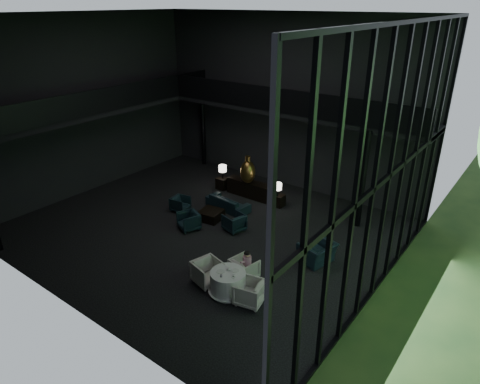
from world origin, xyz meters
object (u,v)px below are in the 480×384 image
Objects in this scene: side_table_left at (223,183)px; coffee_table at (211,215)px; console at (250,189)px; window_armchair at (317,249)px; table_lamp_right at (278,187)px; lounge_armchair_west at (180,204)px; bronze_urn at (248,172)px; dining_chair_west at (208,270)px; child at (247,259)px; lounge_armchair_south at (189,220)px; side_table_right at (278,200)px; table_lamp_left at (223,169)px; sofa at (228,201)px; dining_table at (228,284)px; dining_chair_east at (249,290)px; dining_chair_north at (244,267)px; lounge_armchair_east at (234,221)px.

side_table_left reaches higher than coffee_table.
window_armchair is (5.07, -3.05, 0.16)m from console.
lounge_armchair_west is (-3.15, -2.85, -0.63)m from table_lamp_right.
dining_chair_west is (2.82, -6.07, -0.82)m from bronze_urn.
console is at bearing -55.19° from child.
window_armchair is 1.98× the size of child.
lounge_armchair_south reaches higher than coffee_table.
side_table_right is 0.54× the size of dining_chair_west.
lounge_armchair_south is (-1.74, -3.83, -0.57)m from table_lamp_right.
bronze_urn is 2.46× the size of side_table_right.
window_armchair is at bearing 34.01° from lounge_armchair_south.
lounge_armchair_south is 1.29× the size of child.
side_table_left is at bearing 50.24° from dining_chair_west.
side_table_right is (3.20, -0.01, -0.75)m from table_lamp_left.
table_lamp_right reaches higher than lounge_armchair_west.
sofa is 2.26× the size of coffee_table.
table_lamp_right is 0.49× the size of dining_table.
table_lamp_right is at bearing -166.84° from dining_chair_east.
lounge_armchair_south is (-0.14, -4.01, 0.02)m from console.
bronze_urn is 5.87m from window_armchair.
lounge_armchair_south is (-0.14, -3.81, -0.91)m from bronze_urn.
dining_table is at bearing -130.92° from lounge_armchair_west.
lounge_armchair_south reaches higher than console.
bronze_urn is at bearing -105.60° from window_armchair.
dining_chair_west is 1.31m from child.
side_table_left is 0.74m from table_lamp_left.
dining_chair_north is 1.29m from dining_chair_east.
table_lamp_left is (0.00, 0.02, 0.74)m from side_table_left.
side_table_left is at bearing -179.84° from side_table_right.
dining_chair_west is (2.80, -3.42, 0.29)m from coffee_table.
table_lamp_right reaches higher than dining_chair_east.
sofa reaches higher than side_table_right.
side_table_right is 0.59× the size of coffee_table.
console reaches higher than dining_table.
lounge_armchair_west is at bearing 168.87° from lounge_armchair_south.
table_lamp_right is at bearing -115.84° from window_armchair.
side_table_left is at bearing -8.09° from lounge_armchair_west.
dining_chair_east is (6.09, -6.24, -0.57)m from table_lamp_left.
lounge_armchair_east is 3.24m from dining_chair_north.
side_table_right is at bearing -130.54° from sofa.
table_lamp_left is 8.74m from dining_chair_east.
side_table_right is at bearing -167.28° from dining_chair_east.
table_lamp_right is at bearing -56.90° from lounge_armchair_west.
dining_chair_east is at bearing -0.35° from dining_table.
table_lamp_left is at bearing -119.80° from lounge_armchair_east.
table_lamp_right is 0.80× the size of lounge_armchair_east.
side_table_left is (-1.60, -0.06, -0.10)m from console.
table_lamp_left is 1.22× the size of side_table_right.
bronze_urn is (0.00, -0.20, 0.93)m from console.
table_lamp_left is at bearing -34.40° from dining_chair_north.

